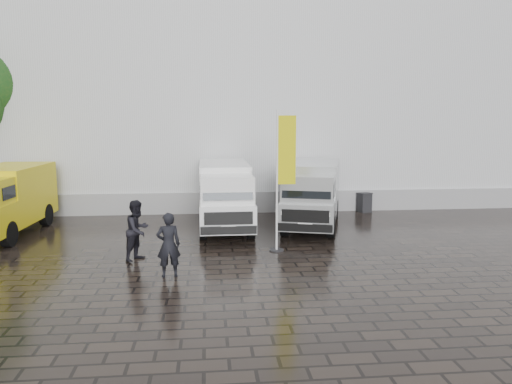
{
  "coord_description": "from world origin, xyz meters",
  "views": [
    {
      "loc": [
        -1.29,
        -15.47,
        4.55
      ],
      "look_at": [
        0.44,
        2.2,
        1.86
      ],
      "focal_mm": 35.0,
      "sensor_mm": 36.0,
      "label": 1
    }
  ],
  "objects_px": {
    "van_yellow": "(3,202)",
    "van_silver": "(312,195)",
    "flagpole": "(282,174)",
    "person_tent": "(138,230)",
    "van_white": "(225,197)",
    "person_front": "(168,245)",
    "wheelie_bin": "(364,202)"
  },
  "relations": [
    {
      "from": "van_yellow",
      "to": "van_white",
      "type": "distance_m",
      "value": 8.56
    },
    {
      "from": "van_silver",
      "to": "person_front",
      "type": "height_order",
      "value": "van_silver"
    },
    {
      "from": "van_yellow",
      "to": "person_tent",
      "type": "height_order",
      "value": "van_yellow"
    },
    {
      "from": "van_white",
      "to": "person_front",
      "type": "relative_size",
      "value": 3.24
    },
    {
      "from": "van_yellow",
      "to": "flagpole",
      "type": "relative_size",
      "value": 1.18
    },
    {
      "from": "wheelie_bin",
      "to": "van_yellow",
      "type": "bearing_deg",
      "value": 175.78
    },
    {
      "from": "wheelie_bin",
      "to": "person_front",
      "type": "bearing_deg",
      "value": -149.97
    },
    {
      "from": "van_white",
      "to": "flagpole",
      "type": "bearing_deg",
      "value": -64.22
    },
    {
      "from": "van_silver",
      "to": "person_tent",
      "type": "height_order",
      "value": "van_silver"
    },
    {
      "from": "van_silver",
      "to": "van_yellow",
      "type": "bearing_deg",
      "value": -161.5
    },
    {
      "from": "van_white",
      "to": "person_tent",
      "type": "height_order",
      "value": "van_white"
    },
    {
      "from": "flagpole",
      "to": "person_tent",
      "type": "height_order",
      "value": "flagpole"
    },
    {
      "from": "van_white",
      "to": "flagpole",
      "type": "distance_m",
      "value": 4.33
    },
    {
      "from": "van_white",
      "to": "person_front",
      "type": "xyz_separation_m",
      "value": [
        -1.83,
        -6.17,
        -0.38
      ]
    },
    {
      "from": "van_yellow",
      "to": "van_white",
      "type": "bearing_deg",
      "value": 6.02
    },
    {
      "from": "person_front",
      "to": "wheelie_bin",
      "type": "bearing_deg",
      "value": -143.12
    },
    {
      "from": "van_yellow",
      "to": "wheelie_bin",
      "type": "distance_m",
      "value": 15.73
    },
    {
      "from": "van_yellow",
      "to": "person_front",
      "type": "bearing_deg",
      "value": -37.28
    },
    {
      "from": "van_silver",
      "to": "wheelie_bin",
      "type": "bearing_deg",
      "value": 58.55
    },
    {
      "from": "van_white",
      "to": "van_silver",
      "type": "relative_size",
      "value": 1.0
    },
    {
      "from": "wheelie_bin",
      "to": "flagpole",
      "type": "bearing_deg",
      "value": -143.55
    },
    {
      "from": "van_yellow",
      "to": "van_silver",
      "type": "relative_size",
      "value": 0.94
    },
    {
      "from": "van_white",
      "to": "person_front",
      "type": "distance_m",
      "value": 6.44
    },
    {
      "from": "van_silver",
      "to": "person_tent",
      "type": "distance_m",
      "value": 7.9
    },
    {
      "from": "person_front",
      "to": "van_white",
      "type": "bearing_deg",
      "value": -115.85
    },
    {
      "from": "van_silver",
      "to": "person_front",
      "type": "bearing_deg",
      "value": -114.99
    },
    {
      "from": "flagpole",
      "to": "person_tent",
      "type": "distance_m",
      "value": 5.08
    },
    {
      "from": "van_white",
      "to": "van_silver",
      "type": "distance_m",
      "value": 3.64
    },
    {
      "from": "van_silver",
      "to": "person_front",
      "type": "distance_m",
      "value": 8.25
    },
    {
      "from": "van_yellow",
      "to": "person_tent",
      "type": "bearing_deg",
      "value": -31.8
    },
    {
      "from": "van_yellow",
      "to": "van_white",
      "type": "relative_size",
      "value": 0.93
    },
    {
      "from": "flagpole",
      "to": "person_front",
      "type": "xyz_separation_m",
      "value": [
        -3.65,
        -2.47,
        -1.72
      ]
    }
  ]
}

